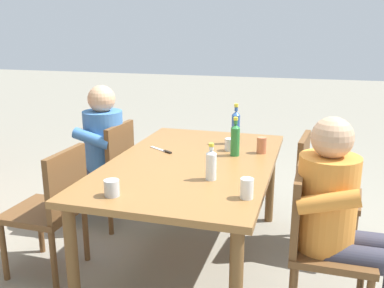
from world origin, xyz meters
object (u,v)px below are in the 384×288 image
(chair_far_right, at_px, (108,168))
(table_knife, at_px, (163,150))
(bottle_clear, at_px, (211,164))
(person_in_white_shirt, at_px, (96,148))
(chair_near_right, at_px, (318,188))
(bottle_green, at_px, (235,139))
(cup_terracotta, at_px, (261,145))
(cup_glass, at_px, (230,145))
(bottle_blue, at_px, (236,127))
(dining_table, at_px, (192,172))
(cup_white, at_px, (247,188))
(chair_near_left, at_px, (317,239))
(person_in_plaid_shirt, at_px, (341,213))
(chair_far_left, at_px, (53,205))
(backpack_by_near_side, at_px, (241,177))
(cup_steel, at_px, (112,188))

(chair_far_right, xyz_separation_m, table_knife, (-0.22, -0.56, 0.26))
(bottle_clear, bearing_deg, person_in_white_shirt, 58.29)
(chair_near_right, bearing_deg, bottle_green, 108.38)
(chair_near_right, xyz_separation_m, bottle_green, (-0.19, 0.59, 0.38))
(cup_terracotta, height_order, cup_glass, cup_terracotta)
(person_in_white_shirt, height_order, bottle_blue, person_in_white_shirt)
(dining_table, distance_m, cup_white, 0.72)
(chair_near_left, bearing_deg, dining_table, 64.69)
(person_in_plaid_shirt, bearing_deg, chair_far_left, 90.06)
(chair_far_left, distance_m, bottle_blue, 1.45)
(cup_glass, bearing_deg, cup_terracotta, -89.89)
(cup_terracotta, height_order, table_knife, cup_terracotta)
(bottle_blue, distance_m, cup_white, 1.11)
(cup_terracotta, height_order, backpack_by_near_side, cup_terracotta)
(person_in_white_shirt, height_order, bottle_clear, person_in_white_shirt)
(chair_near_left, height_order, person_in_white_shirt, person_in_white_shirt)
(chair_near_right, bearing_deg, cup_white, 158.18)
(chair_far_right, relative_size, chair_far_left, 1.00)
(chair_near_left, height_order, backpack_by_near_side, chair_near_left)
(bottle_clear, bearing_deg, bottle_green, -4.83)
(cup_glass, height_order, backpack_by_near_side, cup_glass)
(chair_far_left, relative_size, cup_glass, 9.61)
(dining_table, bearing_deg, bottle_clear, -146.60)
(chair_far_left, xyz_separation_m, cup_glass, (0.72, -1.03, 0.30))
(bottle_blue, relative_size, cup_terracotta, 2.70)
(bottle_blue, height_order, cup_steel, bottle_blue)
(person_in_white_shirt, relative_size, table_knife, 5.55)
(chair_near_left, xyz_separation_m, cup_terracotta, (0.72, 0.41, 0.31))
(dining_table, bearing_deg, chair_far_right, 64.87)
(chair_far_right, xyz_separation_m, bottle_clear, (-0.71, -1.05, 0.35))
(bottle_clear, relative_size, backpack_by_near_side, 0.57)
(chair_far_right, height_order, bottle_blue, bottle_blue)
(dining_table, height_order, cup_steel, cup_steel)
(chair_far_left, height_order, cup_white, chair_far_left)
(cup_white, distance_m, table_knife, 1.03)
(cup_terracotta, distance_m, cup_steel, 1.23)
(person_in_plaid_shirt, xyz_separation_m, cup_glass, (0.72, 0.75, 0.13))
(chair_near_left, relative_size, table_knife, 4.09)
(chair_near_right, xyz_separation_m, chair_far_left, (-0.80, 1.68, 0.00))
(chair_near_left, distance_m, backpack_by_near_side, 1.88)
(chair_far_right, height_order, person_in_plaid_shirt, person_in_plaid_shirt)
(chair_near_left, xyz_separation_m, backpack_by_near_side, (1.71, 0.71, -0.30))
(chair_near_right, distance_m, bottle_clear, 1.02)
(chair_far_left, xyz_separation_m, bottle_blue, (0.93, -1.04, 0.39))
(cup_terracotta, relative_size, cup_white, 1.06)
(chair_far_left, distance_m, person_in_plaid_shirt, 1.79)
(dining_table, distance_m, chair_far_left, 0.95)
(bottle_green, distance_m, cup_steel, 1.05)
(dining_table, xyz_separation_m, chair_near_right, (0.41, -0.84, -0.18))
(bottle_clear, height_order, bottle_blue, bottle_blue)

